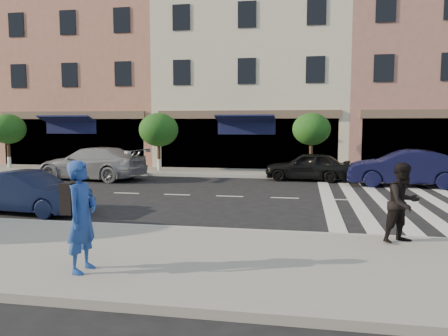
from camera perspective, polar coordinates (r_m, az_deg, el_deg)
ground at (r=12.12m, az=-2.41°, el=-6.80°), size 120.00×120.00×0.00m
sidewalk_near at (r=8.60m, az=-8.04°, el=-11.63°), size 60.00×4.50×0.15m
sidewalk_far at (r=22.83m, az=3.68°, el=-0.66°), size 60.00×3.00×0.15m
building_west_mid at (r=31.91m, az=-15.47°, el=13.45°), size 10.00×9.00×14.00m
building_centre at (r=28.84m, az=4.16°, el=11.48°), size 11.00×9.00×11.00m
street_tree_wa at (r=27.84m, az=-26.41°, el=4.57°), size 2.00×2.00×3.05m
street_tree_wb at (r=23.60m, az=-8.53°, el=4.93°), size 2.10×2.10×3.06m
street_tree_c at (r=22.34m, az=11.36°, el=4.96°), size 1.90×1.90×3.04m
photographer at (r=7.75m, az=-18.06°, el=-6.04°), size 0.50×0.72×1.88m
walker at (r=9.89m, az=22.36°, el=-4.24°), size 1.04×0.99×1.69m
car_near_mid at (r=14.17m, az=-24.33°, el=-2.91°), size 3.92×1.77×1.25m
car_far_left at (r=21.61m, az=-16.89°, el=0.58°), size 5.54×2.82×1.54m
car_far_mid at (r=20.73m, az=10.84°, el=0.23°), size 4.01×1.83×1.33m
car_far_right at (r=19.91m, az=22.54°, el=-0.02°), size 4.81×1.94×1.55m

